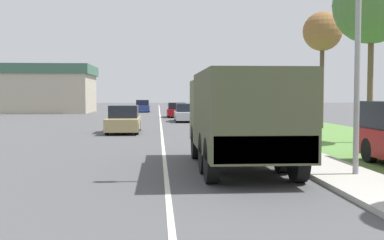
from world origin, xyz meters
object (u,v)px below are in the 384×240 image
at_px(car_fourth_ahead, 143,107).
at_px(car_nearest_ahead, 124,120).
at_px(military_truck, 240,114).
at_px(car_third_ahead, 177,111).
at_px(car_second_ahead, 187,113).

bearing_deg(car_fourth_ahead, car_nearest_ahead, -90.03).
bearing_deg(military_truck, car_third_ahead, 90.95).
xyz_separation_m(car_nearest_ahead, car_second_ahead, (4.17, 11.02, -0.04)).
xyz_separation_m(car_nearest_ahead, car_fourth_ahead, (0.02, 32.66, -0.01)).
bearing_deg(car_second_ahead, car_third_ahead, 93.78).
height_order(military_truck, car_fourth_ahead, military_truck).
height_order(military_truck, car_nearest_ahead, military_truck).
xyz_separation_m(car_second_ahead, car_fourth_ahead, (-4.15, 21.63, 0.03)).
height_order(car_second_ahead, car_third_ahead, car_second_ahead).
bearing_deg(car_nearest_ahead, car_fourth_ahead, 89.97).
xyz_separation_m(car_third_ahead, car_fourth_ahead, (-3.66, 14.22, 0.05)).
relative_size(car_second_ahead, car_third_ahead, 1.19).
xyz_separation_m(car_nearest_ahead, car_third_ahead, (3.68, 18.44, -0.06)).
xyz_separation_m(car_second_ahead, car_third_ahead, (-0.49, 7.41, -0.02)).
relative_size(car_nearest_ahead, car_fourth_ahead, 0.99).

